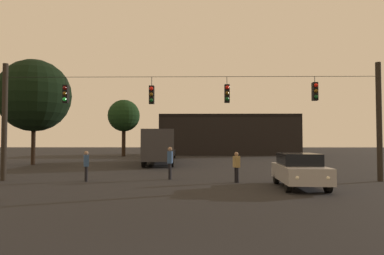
# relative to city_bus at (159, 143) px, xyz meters

# --- Properties ---
(ground_plane) EXTENTS (168.00, 168.00, 0.00)m
(ground_plane) POSITION_rel_city_bus_xyz_m (3.15, -2.91, -1.87)
(ground_plane) COLOR black
(ground_plane) RESTS_ON ground
(overhead_signal_span) EXTENTS (19.88, 0.44, 6.18)m
(overhead_signal_span) POSITION_rel_city_bus_xyz_m (3.14, -13.43, 1.68)
(overhead_signal_span) COLOR black
(overhead_signal_span) RESTS_ON ground
(city_bus) EXTENTS (3.51, 11.18, 3.00)m
(city_bus) POSITION_rel_city_bus_xyz_m (0.00, 0.00, 0.00)
(city_bus) COLOR #2D2D33
(city_bus) RESTS_ON ground
(car_near_right) EXTENTS (2.05, 4.42, 1.52)m
(car_near_right) POSITION_rel_city_bus_xyz_m (8.07, -15.92, -1.07)
(car_near_right) COLOR #99999E
(car_near_right) RESTS_ON ground
(car_far_left) EXTENTS (1.95, 4.39, 1.52)m
(car_far_left) POSITION_rel_city_bus_xyz_m (-0.10, 8.91, -1.07)
(car_far_left) COLOR black
(car_far_left) RESTS_ON ground
(pedestrian_crossing_left) EXTENTS (0.36, 0.42, 1.56)m
(pedestrian_crossing_left) POSITION_rel_city_bus_xyz_m (-2.21, -13.66, -0.99)
(pedestrian_crossing_left) COLOR black
(pedestrian_crossing_left) RESTS_ON ground
(pedestrian_crossing_center) EXTENTS (0.28, 0.38, 1.75)m
(pedestrian_crossing_center) POSITION_rel_city_bus_xyz_m (2.04, -12.69, -0.87)
(pedestrian_crossing_center) COLOR black
(pedestrian_crossing_center) RESTS_ON ground
(pedestrian_crossing_right) EXTENTS (0.35, 0.42, 1.53)m
(pedestrian_crossing_right) POSITION_rel_city_bus_xyz_m (5.48, -14.06, -1.01)
(pedestrian_crossing_right) COLOR black
(pedestrian_crossing_right) RESTS_ON ground
(corner_building) EXTENTS (20.19, 8.27, 5.92)m
(corner_building) POSITION_rel_city_bus_xyz_m (8.17, 21.43, 1.10)
(corner_building) COLOR black
(corner_building) RESTS_ON ground
(tree_left_silhouette) EXTENTS (6.33, 6.33, 9.24)m
(tree_left_silhouette) POSITION_rel_city_bus_xyz_m (-10.85, -1.33, 4.20)
(tree_left_silhouette) COLOR black
(tree_left_silhouette) RESTS_ON ground
(tree_behind_building) EXTENTS (4.33, 4.33, 7.70)m
(tree_behind_building) POSITION_rel_city_bus_xyz_m (-6.50, 15.51, 3.62)
(tree_behind_building) COLOR black
(tree_behind_building) RESTS_ON ground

